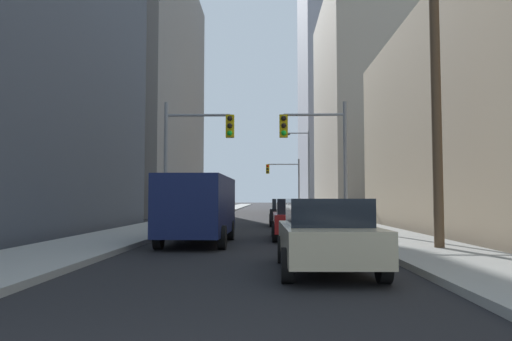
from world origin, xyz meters
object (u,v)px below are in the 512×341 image
Objects in this scene: traffic_signal_near_right at (317,145)px; sedan_black at (286,212)px; cargo_van_navy at (198,206)px; traffic_signal_near_left at (195,145)px; traffic_signal_far_right at (285,176)px; sedan_beige at (326,235)px; sedan_red at (298,219)px.

sedan_black is at bearing 102.30° from traffic_signal_near_right.
traffic_signal_near_left reaches higher than cargo_van_navy.
traffic_signal_near_right is at bearing -77.70° from sedan_black.
traffic_signal_near_right is (4.62, 5.76, 2.72)m from cargo_van_navy.
traffic_signal_far_right is (4.32, 37.05, 2.75)m from cargo_van_navy.
traffic_signal_near_left is (-1.00, 5.76, 2.73)m from cargo_van_navy.
sedan_beige is 12.26m from traffic_signal_near_right.
sedan_black is (3.43, 11.23, -0.52)m from cargo_van_navy.
traffic_signal_far_right is at bearing 88.62° from sedan_red.
cargo_van_navy is 0.88× the size of traffic_signal_near_right.
traffic_signal_near_right and traffic_signal_far_right have the same top height.
traffic_signal_far_right is (0.78, 43.06, 3.27)m from sedan_beige.
traffic_signal_near_right is (1.15, 3.69, 3.24)m from sedan_red.
sedan_beige is at bearing -89.54° from sedan_red.
traffic_signal_near_left is at bearing 111.07° from sedan_beige.
sedan_black is (-0.11, 17.25, 0.00)m from sedan_beige.
sedan_beige and sedan_red have the same top height.
cargo_van_navy is 11.75m from sedan_black.
traffic_signal_near_right is 1.00× the size of traffic_signal_far_right.
cargo_van_navy reaches higher than sedan_beige.
sedan_black is at bearing 90.35° from sedan_beige.
traffic_signal_near_right is at bearing -89.44° from traffic_signal_far_right.
traffic_signal_near_left is (-4.47, 3.69, 3.25)m from sedan_red.
traffic_signal_far_right is at bearing 90.56° from traffic_signal_near_right.
cargo_van_navy is at bearing -96.64° from traffic_signal_far_right.
traffic_signal_near_left and traffic_signal_far_right have the same top height.
cargo_van_navy is 7.87m from traffic_signal_near_right.
sedan_red is at bearing -107.31° from traffic_signal_near_right.
traffic_signal_far_right is (0.89, 25.82, 3.27)m from sedan_black.
sedan_red is 0.99× the size of sedan_black.
traffic_signal_near_right reaches higher than sedan_beige.
sedan_beige is 13.03m from traffic_signal_near_left.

